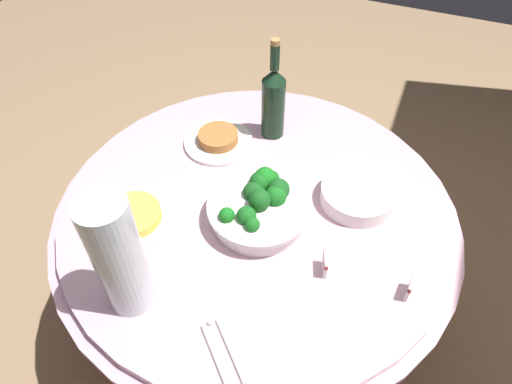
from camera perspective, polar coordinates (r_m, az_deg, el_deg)
The scene contains 11 objects.
ground_plane at distance 1.94m, azimuth 0.00°, elevation -16.00°, with size 6.00×6.00×0.00m, color #9E7F5B.
buffet_table at distance 1.61m, azimuth 0.00°, elevation -10.02°, with size 1.16×1.16×0.74m.
broccoli_bowl at distance 1.26m, azimuth 0.47°, elevation -1.75°, with size 0.28×0.28×0.11m.
plate_stack at distance 1.34m, azimuth 12.35°, elevation -0.31°, with size 0.21×0.21×0.05m.
wine_bottle at distance 1.46m, azimuth 2.15°, elevation 11.13°, with size 0.07×0.07×0.34m.
decorative_fruit_vase at distance 1.06m, azimuth -16.29°, elevation -8.23°, with size 0.11×0.11×0.34m.
serving_tongs at distance 1.08m, azimuth -4.31°, elevation -18.85°, with size 0.14×0.15×0.01m.
food_plate_fried_egg at distance 1.31m, azimuth -14.81°, elevation -2.99°, with size 0.22×0.22×0.04m.
food_plate_peanuts at distance 1.50m, azimuth -4.64°, elevation 6.40°, with size 0.22×0.22×0.04m.
label_placard_front at distance 1.17m, azimuth 8.47°, elevation -8.65°, with size 0.05×0.02×0.05m.
label_placard_mid at distance 1.18m, azimuth 18.43°, elevation -10.95°, with size 0.05×0.01×0.05m.
Camera 1 is at (0.81, 0.32, 1.73)m, focal length 32.59 mm.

